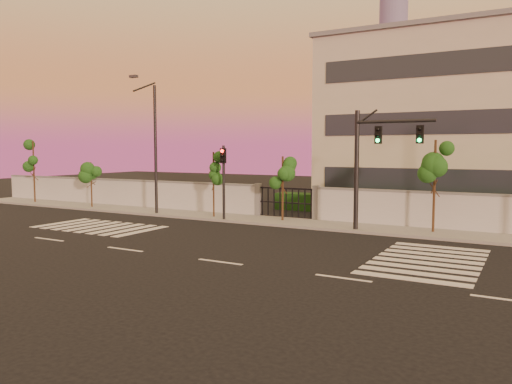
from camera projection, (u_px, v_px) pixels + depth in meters
ground at (220, 262)px, 19.40m from camera, size 120.00×120.00×0.00m
sidewalk at (322, 225)px, 28.51m from camera, size 60.00×3.00×0.15m
perimeter_wall at (333, 205)px, 29.67m from camera, size 60.00×0.36×2.20m
hedge_row at (364, 206)px, 31.55m from camera, size 41.00×4.25×1.80m
institutional_building at (512, 123)px, 33.56m from camera, size 24.40×12.40×12.25m
distant_skyscraper at (393, 50)px, 289.00m from camera, size 16.00×16.00×118.00m
road_markings at (236, 242)px, 23.43m from camera, size 57.00×7.62×0.02m
street_tree_a at (34, 158)px, 40.04m from camera, size 1.44×1.15×5.06m
street_tree_b at (91, 175)px, 36.69m from camera, size 1.31×1.05×3.44m
street_tree_c at (214, 170)px, 31.22m from camera, size 1.35×1.08×4.22m
street_tree_d at (283, 174)px, 29.65m from camera, size 1.55×1.23×3.97m
street_tree_e at (435, 165)px, 25.42m from camera, size 1.56×1.24×4.86m
traffic_signal_main at (372, 156)px, 25.77m from camera, size 4.05×0.40×6.40m
traffic_signal_secondary at (223, 173)px, 30.05m from camera, size 0.36×0.34×4.61m
streetlight_west at (154, 142)px, 32.66m from camera, size 0.53×2.16×8.96m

